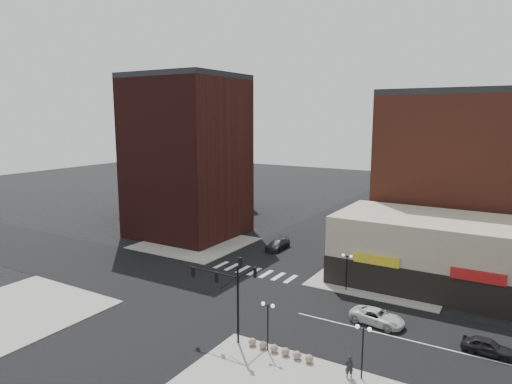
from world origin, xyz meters
The scene contains 19 objects.
ground centered at (0.00, 0.00, 0.00)m, with size 240.00×240.00×0.00m, color black.
road_ew centered at (0.00, 0.00, 0.01)m, with size 200.00×14.00×0.02m, color black.
road_ns centered at (0.00, 0.00, 0.01)m, with size 14.00×200.00×0.02m, color black.
sidewalk_nw centered at (-14.50, 14.50, 0.06)m, with size 15.00×15.00×0.12m, color gray.
sidewalk_ne centered at (14.50, 14.50, 0.06)m, with size 15.00×15.00×0.12m, color gray.
sidewalk_sw centered at (-14.50, -14.50, 0.06)m, with size 15.00×15.00×0.12m, color gray.
building_nw centered at (-19.00, 18.50, 12.50)m, with size 16.00×15.00×25.00m, color #381312.
building_nw_low centered at (-32.00, 34.00, 6.00)m, with size 20.00×18.00×12.00m, color #381312.
building_ne_midrise centered at (19.00, 29.50, 11.00)m, with size 18.00×15.00×22.00m, color brown.
building_ne_row centered at (21.00, 15.00, 3.30)m, with size 24.20×12.20×8.00m.
traffic_signal centered at (7.24, -7.83, 4.96)m, with size 5.59×3.09×7.77m.
street_lamp_se_a centered at (11.00, -8.00, 3.29)m, with size 1.22×0.32×4.16m.
street_lamp_se_b centered at (19.00, -8.00, 3.29)m, with size 1.22×0.32×4.16m.
street_lamp_ne centered at (12.00, 8.00, 3.29)m, with size 1.22×0.32×4.16m.
bollard_row centered at (12.13, -8.00, 0.45)m, with size 5.91×0.66×0.66m.
white_suv centered at (17.34, 1.72, 0.71)m, with size 2.34×5.07×1.41m, color silver.
dark_sedan_east centered at (26.70, 0.94, 0.68)m, with size 1.60×3.98×1.36m, color black.
dark_sedan_north centered at (-2.18, 18.27, 0.74)m, with size 2.08×5.10×1.48m, color black.
pedestrian centered at (18.16, -8.36, 1.00)m, with size 0.64×0.42×1.75m, color black.
Camera 1 is at (28.27, -38.68, 19.41)m, focal length 32.00 mm.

